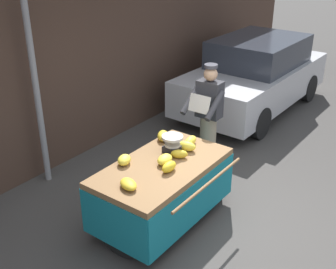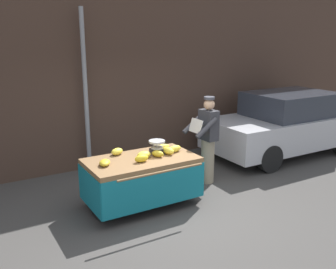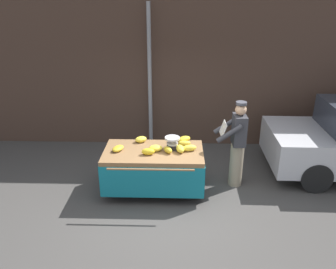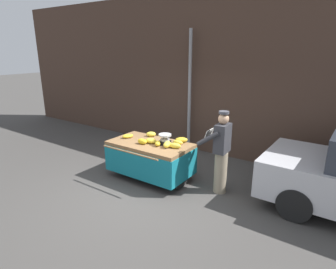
{
  "view_description": "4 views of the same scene",
  "coord_description": "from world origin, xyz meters",
  "px_view_note": "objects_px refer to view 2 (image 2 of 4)",
  "views": [
    {
      "loc": [
        -4.05,
        -2.12,
        3.49
      ],
      "look_at": [
        -0.07,
        0.82,
        1.12
      ],
      "focal_mm": 45.67,
      "sensor_mm": 36.0,
      "label": 1
    },
    {
      "loc": [
        -2.99,
        -4.6,
        2.83
      ],
      "look_at": [
        0.16,
        0.71,
        1.19
      ],
      "focal_mm": 40.02,
      "sensor_mm": 36.0,
      "label": 2
    },
    {
      "loc": [
        0.07,
        -5.01,
        3.57
      ],
      "look_at": [
        -0.1,
        0.81,
        1.13
      ],
      "focal_mm": 36.81,
      "sensor_mm": 36.0,
      "label": 3
    },
    {
      "loc": [
        3.36,
        -4.0,
        2.87
      ],
      "look_at": [
        0.03,
        0.83,
        1.08
      ],
      "focal_mm": 30.32,
      "sensor_mm": 36.0,
      "label": 4
    }
  ],
  "objects_px": {
    "banana_cart": "(142,171)",
    "banana_bunch_6": "(163,147)",
    "weighing_scale": "(157,147)",
    "banana_bunch_4": "(175,149)",
    "banana_bunch_1": "(144,155)",
    "banana_bunch_8": "(159,144)",
    "banana_bunch_2": "(168,151)",
    "parked_car": "(286,124)",
    "banana_bunch_7": "(117,151)",
    "street_pole": "(86,93)",
    "banana_bunch_5": "(105,163)",
    "vendor_person": "(207,140)",
    "banana_bunch_0": "(142,158)",
    "banana_bunch_3": "(158,154)"
  },
  "relations": [
    {
      "from": "banana_cart",
      "to": "banana_bunch_6",
      "type": "distance_m",
      "value": 0.69
    },
    {
      "from": "banana_bunch_6",
      "to": "weighing_scale",
      "type": "bearing_deg",
      "value": -143.06
    },
    {
      "from": "banana_bunch_4",
      "to": "banana_bunch_6",
      "type": "distance_m",
      "value": 0.26
    },
    {
      "from": "banana_bunch_1",
      "to": "banana_bunch_8",
      "type": "distance_m",
      "value": 0.68
    },
    {
      "from": "banana_bunch_2",
      "to": "parked_car",
      "type": "height_order",
      "value": "parked_car"
    },
    {
      "from": "banana_cart",
      "to": "banana_bunch_6",
      "type": "xyz_separation_m",
      "value": [
        0.57,
        0.26,
        0.27
      ]
    },
    {
      "from": "banana_bunch_1",
      "to": "banana_bunch_7",
      "type": "xyz_separation_m",
      "value": [
        -0.31,
        0.4,
        -0.0
      ]
    },
    {
      "from": "banana_bunch_1",
      "to": "banana_bunch_8",
      "type": "bearing_deg",
      "value": 39.04
    },
    {
      "from": "banana_bunch_8",
      "to": "street_pole",
      "type": "bearing_deg",
      "value": 115.27
    },
    {
      "from": "weighing_scale",
      "to": "banana_bunch_5",
      "type": "xyz_separation_m",
      "value": [
        -1.0,
        -0.11,
        -0.07
      ]
    },
    {
      "from": "banana_cart",
      "to": "banana_bunch_4",
      "type": "relative_size",
      "value": 7.02
    },
    {
      "from": "weighing_scale",
      "to": "vendor_person",
      "type": "bearing_deg",
      "value": 9.44
    },
    {
      "from": "banana_cart",
      "to": "banana_bunch_0",
      "type": "bearing_deg",
      "value": -115.81
    },
    {
      "from": "banana_bunch_4",
      "to": "banana_bunch_6",
      "type": "relative_size",
      "value": 1.11
    },
    {
      "from": "banana_bunch_8",
      "to": "banana_bunch_3",
      "type": "bearing_deg",
      "value": -121.58
    },
    {
      "from": "banana_bunch_7",
      "to": "banana_bunch_5",
      "type": "bearing_deg",
      "value": -133.46
    },
    {
      "from": "parked_car",
      "to": "banana_bunch_3",
      "type": "bearing_deg",
      "value": -167.28
    },
    {
      "from": "banana_bunch_3",
      "to": "banana_cart",
      "type": "bearing_deg",
      "value": 165.01
    },
    {
      "from": "banana_bunch_3",
      "to": "banana_bunch_7",
      "type": "height_order",
      "value": "banana_bunch_7"
    },
    {
      "from": "banana_bunch_5",
      "to": "vendor_person",
      "type": "relative_size",
      "value": 0.16
    },
    {
      "from": "banana_bunch_8",
      "to": "parked_car",
      "type": "relative_size",
      "value": 0.07
    },
    {
      "from": "weighing_scale",
      "to": "banana_bunch_8",
      "type": "bearing_deg",
      "value": 55.41
    },
    {
      "from": "banana_bunch_1",
      "to": "banana_bunch_8",
      "type": "xyz_separation_m",
      "value": [
        0.53,
        0.43,
        0.0
      ]
    },
    {
      "from": "banana_bunch_4",
      "to": "banana_bunch_7",
      "type": "distance_m",
      "value": 1.0
    },
    {
      "from": "banana_cart",
      "to": "banana_bunch_5",
      "type": "distance_m",
      "value": 0.7
    },
    {
      "from": "banana_bunch_4",
      "to": "parked_car",
      "type": "distance_m",
      "value": 3.77
    },
    {
      "from": "parked_car",
      "to": "banana_bunch_1",
      "type": "bearing_deg",
      "value": -168.67
    },
    {
      "from": "banana_bunch_8",
      "to": "banana_bunch_2",
      "type": "bearing_deg",
      "value": -99.53
    },
    {
      "from": "banana_bunch_6",
      "to": "banana_cart",
      "type": "bearing_deg",
      "value": -155.4
    },
    {
      "from": "banana_bunch_6",
      "to": "vendor_person",
      "type": "bearing_deg",
      "value": 1.86
    },
    {
      "from": "banana_bunch_3",
      "to": "weighing_scale",
      "type": "bearing_deg",
      "value": 64.93
    },
    {
      "from": "banana_cart",
      "to": "banana_bunch_6",
      "type": "height_order",
      "value": "banana_bunch_6"
    },
    {
      "from": "weighing_scale",
      "to": "banana_bunch_2",
      "type": "bearing_deg",
      "value": -40.84
    },
    {
      "from": "banana_bunch_2",
      "to": "banana_bunch_3",
      "type": "xyz_separation_m",
      "value": [
        -0.22,
        -0.04,
        -0.01
      ]
    },
    {
      "from": "street_pole",
      "to": "weighing_scale",
      "type": "bearing_deg",
      "value": -74.22
    },
    {
      "from": "street_pole",
      "to": "weighing_scale",
      "type": "xyz_separation_m",
      "value": [
        0.56,
        -1.97,
        -0.71
      ]
    },
    {
      "from": "banana_bunch_0",
      "to": "banana_bunch_3",
      "type": "xyz_separation_m",
      "value": [
        0.35,
        0.1,
        -0.01
      ]
    },
    {
      "from": "banana_bunch_5",
      "to": "street_pole",
      "type": "bearing_deg",
      "value": 78.08
    },
    {
      "from": "banana_bunch_2",
      "to": "banana_bunch_8",
      "type": "height_order",
      "value": "banana_bunch_2"
    },
    {
      "from": "parked_car",
      "to": "banana_bunch_8",
      "type": "bearing_deg",
      "value": -173.44
    },
    {
      "from": "banana_cart",
      "to": "banana_bunch_0",
      "type": "distance_m",
      "value": 0.34
    },
    {
      "from": "banana_cart",
      "to": "banana_bunch_0",
      "type": "relative_size",
      "value": 7.83
    },
    {
      "from": "banana_bunch_6",
      "to": "street_pole",
      "type": "bearing_deg",
      "value": 113.59
    },
    {
      "from": "banana_bunch_1",
      "to": "parked_car",
      "type": "xyz_separation_m",
      "value": [
        4.29,
        0.86,
        -0.16
      ]
    },
    {
      "from": "banana_bunch_0",
      "to": "vendor_person",
      "type": "height_order",
      "value": "vendor_person"
    },
    {
      "from": "weighing_scale",
      "to": "banana_bunch_2",
      "type": "distance_m",
      "value": 0.2
    },
    {
      "from": "banana_bunch_5",
      "to": "banana_bunch_6",
      "type": "xyz_separation_m",
      "value": [
        1.22,
        0.28,
        -0.0
      ]
    },
    {
      "from": "banana_bunch_0",
      "to": "banana_bunch_7",
      "type": "height_order",
      "value": "banana_bunch_0"
    },
    {
      "from": "banana_bunch_6",
      "to": "banana_bunch_0",
      "type": "bearing_deg",
      "value": -146.69
    },
    {
      "from": "banana_cart",
      "to": "banana_bunch_5",
      "type": "height_order",
      "value": "banana_bunch_5"
    }
  ]
}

